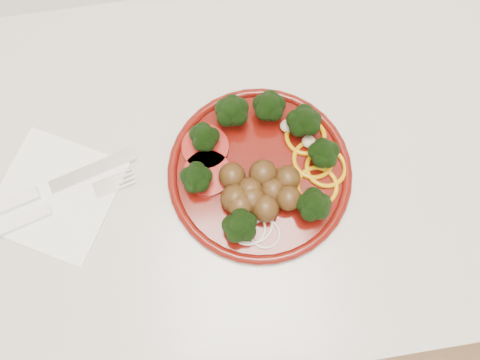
{
  "coord_description": "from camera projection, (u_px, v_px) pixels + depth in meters",
  "views": [
    {
      "loc": [
        0.08,
        1.47,
        1.54
      ],
      "look_at": [
        0.11,
        1.66,
        0.92
      ],
      "focal_mm": 35.0,
      "sensor_mm": 36.0,
      "label": 1
    }
  ],
  "objects": [
    {
      "name": "plate",
      "position": [
        260.0,
        170.0,
        0.66
      ],
      "size": [
        0.26,
        0.26,
        0.06
      ],
      "rotation": [
        0.0,
        0.0,
        -0.31
      ],
      "color": "#510C07",
      "rests_on": "counter"
    },
    {
      "name": "fork",
      "position": [
        38.0,
        215.0,
        0.65
      ],
      "size": [
        0.21,
        0.08,
        0.01
      ],
      "rotation": [
        0.0,
        0.0,
        0.28
      ],
      "color": "white",
      "rests_on": "napkin"
    },
    {
      "name": "napkin",
      "position": [
        56.0,
        195.0,
        0.67
      ],
      "size": [
        0.22,
        0.22,
        0.0
      ],
      "primitive_type": "cube",
      "rotation": [
        0.0,
        0.0,
        1.06
      ],
      "color": "white",
      "rests_on": "counter"
    },
    {
      "name": "knife",
      "position": [
        34.0,
        194.0,
        0.66
      ],
      "size": [
        0.24,
        0.08,
        0.01
      ],
      "rotation": [
        0.0,
        0.0,
        0.28
      ],
      "color": "silver",
      "rests_on": "napkin"
    },
    {
      "name": "counter",
      "position": [
        190.0,
        230.0,
        1.11
      ],
      "size": [
        2.4,
        0.6,
        0.9
      ],
      "color": "silver",
      "rests_on": "ground"
    }
  ]
}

